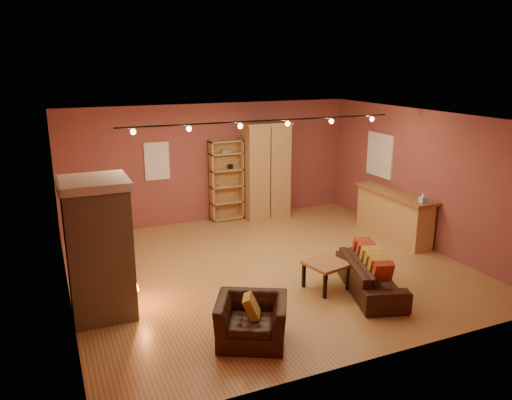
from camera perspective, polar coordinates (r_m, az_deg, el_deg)
name	(u,v)px	position (r m, az deg, el deg)	size (l,w,h in m)	color
floor	(268,267)	(9.44, 1.40, -7.71)	(7.00, 7.00, 0.00)	olive
ceiling	(269,117)	(8.73, 1.52, 9.43)	(7.00, 7.00, 0.00)	brown
back_wall	(211,163)	(11.93, -5.13, 4.24)	(7.00, 0.02, 2.80)	brown
left_wall	(62,219)	(8.21, -21.32, -2.04)	(0.02, 6.50, 2.80)	brown
right_wall	(422,178)	(10.89, 18.44, 2.39)	(0.02, 6.50, 2.80)	brown
fireplace	(99,248)	(7.77, -17.48, -5.30)	(1.01, 0.98, 2.12)	tan
back_window	(157,161)	(11.55, -11.25, 4.38)	(0.56, 0.04, 0.86)	white
bookcase	(226,179)	(12.02, -3.49, 2.36)	(0.80, 0.31, 1.95)	tan
armoire	(266,170)	(12.17, 1.11, 3.43)	(1.15, 0.65, 2.34)	tan
bar_counter	(393,214)	(11.24, 15.42, -1.59)	(0.58, 2.15, 1.03)	tan
tissue_box	(423,198)	(10.39, 18.54, 0.16)	(0.11, 0.11, 0.21)	#85BDD5
right_window	(380,155)	(11.88, 13.97, 5.01)	(0.05, 0.90, 1.00)	white
loveseat	(371,270)	(8.61, 12.97, -7.76)	(1.08, 1.92, 0.77)	black
armchair	(252,313)	(6.97, -0.52, -12.82)	(1.13, 0.99, 0.83)	black
coffee_table	(326,266)	(8.54, 8.01, -7.49)	(0.75, 0.75, 0.48)	#986237
track_rail	(264,123)	(8.92, 0.97, 8.84)	(5.20, 0.09, 0.13)	black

